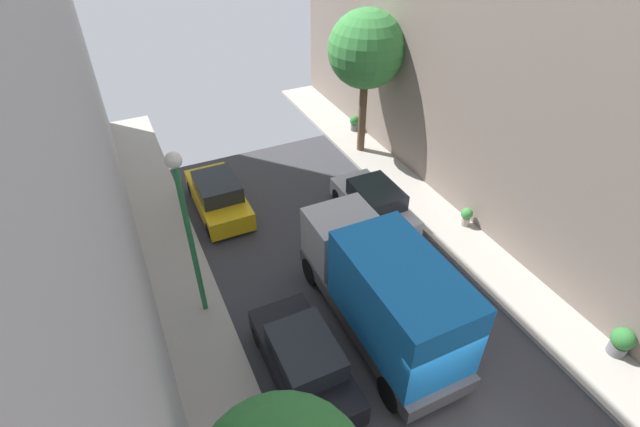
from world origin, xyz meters
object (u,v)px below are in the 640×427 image
(parked_car_left_3, at_px, (218,196))
(parked_car_right_3, at_px, (374,204))
(lamp_post, at_px, (185,215))
(potted_plant_2, at_px, (622,341))
(potted_plant_3, at_px, (466,216))
(delivery_truck, at_px, (383,290))
(potted_plant_1, at_px, (355,122))
(parked_car_left_2, at_px, (304,360))
(street_tree_1, at_px, (366,50))

(parked_car_left_3, height_order, parked_car_right_3, same)
(lamp_post, bearing_deg, potted_plant_2, -33.18)
(parked_car_right_3, distance_m, potted_plant_3, 3.57)
(delivery_truck, height_order, potted_plant_1, delivery_truck)
(parked_car_right_3, distance_m, potted_plant_2, 9.17)
(lamp_post, bearing_deg, delivery_truck, -33.46)
(parked_car_left_2, height_order, potted_plant_1, parked_car_left_2)
(parked_car_left_2, xyz_separation_m, parked_car_left_3, (0.00, 8.59, 0.00))
(parked_car_right_3, xyz_separation_m, potted_plant_1, (2.85, 6.81, -0.13))
(parked_car_right_3, bearing_deg, lamp_post, -165.49)
(potted_plant_3, relative_size, lamp_post, 0.13)
(parked_car_left_3, height_order, lamp_post, lamp_post)
(parked_car_left_2, xyz_separation_m, potted_plant_3, (8.35, 3.41, -0.15))
(parked_car_left_3, bearing_deg, parked_car_right_3, -30.41)
(potted_plant_3, bearing_deg, street_tree_1, 96.51)
(parked_car_right_3, relative_size, potted_plant_1, 5.27)
(delivery_truck, distance_m, street_tree_1, 11.43)
(potted_plant_1, height_order, lamp_post, lamp_post)
(potted_plant_2, bearing_deg, lamp_post, 146.82)
(parked_car_right_3, xyz_separation_m, delivery_truck, (-2.70, -4.93, 1.07))
(parked_car_right_3, bearing_deg, potted_plant_2, -70.62)
(potted_plant_1, bearing_deg, lamp_post, -139.41)
(parked_car_left_2, xyz_separation_m, potted_plant_1, (8.25, 12.23, -0.13))
(potted_plant_2, height_order, potted_plant_3, potted_plant_2)
(parked_car_left_3, bearing_deg, street_tree_1, 12.96)
(delivery_truck, bearing_deg, street_tree_1, 63.72)
(potted_plant_3, bearing_deg, delivery_truck, -152.72)
(parked_car_left_3, distance_m, street_tree_1, 8.85)
(delivery_truck, distance_m, potted_plant_3, 6.47)
(parked_car_right_3, xyz_separation_m, lamp_post, (-7.30, -1.89, 3.15))
(street_tree_1, bearing_deg, parked_car_right_3, -113.73)
(street_tree_1, bearing_deg, lamp_post, -144.29)
(street_tree_1, distance_m, lamp_post, 11.70)
(parked_car_left_3, bearing_deg, parked_car_left_2, -90.00)
(parked_car_left_3, xyz_separation_m, street_tree_1, (7.56, 1.74, 4.27))
(potted_plant_2, bearing_deg, potted_plant_1, 90.72)
(delivery_truck, distance_m, lamp_post, 5.89)
(parked_car_left_3, xyz_separation_m, potted_plant_2, (8.44, -11.82, -0.07))
(parked_car_left_2, distance_m, street_tree_1, 13.49)
(parked_car_right_3, bearing_deg, potted_plant_3, -34.39)
(parked_car_left_2, relative_size, potted_plant_1, 5.27)
(parked_car_left_3, height_order, potted_plant_1, parked_car_left_3)
(parked_car_left_2, distance_m, potted_plant_1, 14.75)
(lamp_post, bearing_deg, potted_plant_1, 40.59)
(parked_car_left_2, xyz_separation_m, potted_plant_2, (8.44, -3.23, -0.07))
(lamp_post, bearing_deg, parked_car_right_3, 14.51)
(parked_car_left_3, relative_size, potted_plant_3, 5.63)
(parked_car_right_3, xyz_separation_m, potted_plant_3, (2.95, -2.02, -0.15))
(parked_car_right_3, distance_m, lamp_post, 8.17)
(parked_car_right_3, bearing_deg, parked_car_left_2, -134.88)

